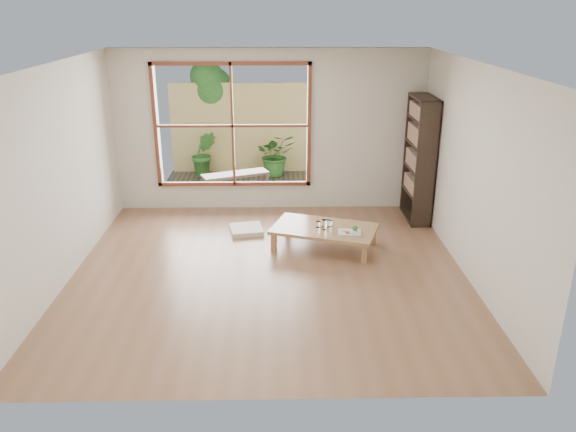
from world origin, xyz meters
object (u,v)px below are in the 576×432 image
(food_tray, at_px, (351,231))
(garden_bench, at_px, (235,176))
(low_table, at_px, (324,230))
(bookshelf, at_px, (420,159))

(food_tray, relative_size, garden_bench, 0.27)
(low_table, relative_size, bookshelf, 0.82)
(food_tray, distance_m, garden_bench, 3.13)
(bookshelf, bearing_deg, low_table, -143.39)
(low_table, distance_m, garden_bench, 2.77)
(low_table, xyz_separation_m, food_tray, (0.34, -0.21, 0.06))
(low_table, bearing_deg, bookshelf, 55.53)
(low_table, xyz_separation_m, garden_bench, (-1.41, 2.39, 0.07))
(food_tray, bearing_deg, garden_bench, 130.24)
(food_tray, bearing_deg, low_table, 154.75)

